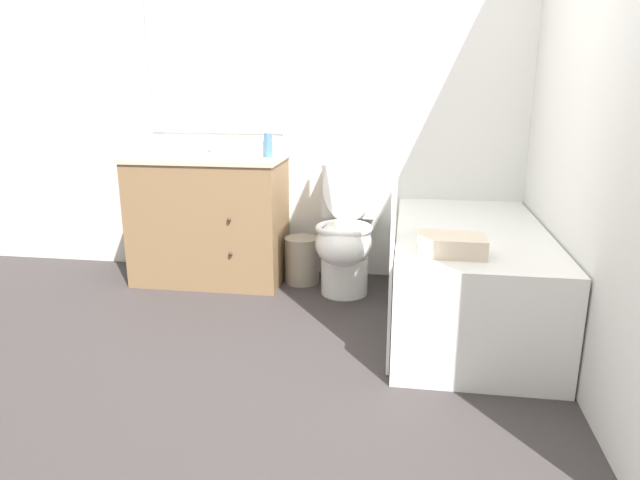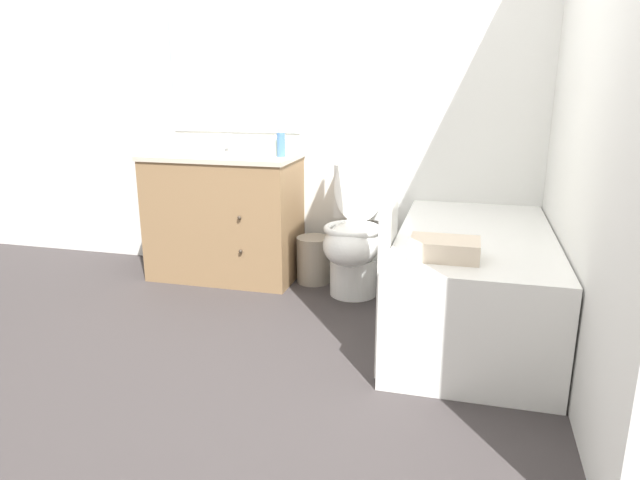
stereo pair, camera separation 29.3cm
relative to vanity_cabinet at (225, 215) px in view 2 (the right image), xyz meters
name	(u,v)px [view 2 (the right image)]	position (x,y,z in m)	size (l,w,h in m)	color
ground_plane	(256,401)	(0.76, -1.44, -0.42)	(14.00, 14.00, 0.00)	#383333
wall_back	(345,86)	(0.75, 0.28, 0.83)	(8.00, 0.06, 2.50)	silver
wall_right	(586,89)	(2.03, -0.60, 0.83)	(0.05, 2.69, 2.50)	silver
vanity_cabinet	(225,215)	(0.00, 0.00, 0.00)	(0.98, 0.54, 0.83)	olive
sink_faucet	(233,146)	(0.00, 0.18, 0.44)	(0.14, 0.12, 0.12)	silver
toilet	(355,235)	(0.90, -0.09, -0.05)	(0.34, 0.66, 0.88)	white
bathtub	(472,282)	(1.61, -0.49, -0.15)	(0.77, 1.48, 0.54)	white
shower_curtain	(392,146)	(1.21, -0.87, 0.58)	(0.02, 0.55, 2.01)	white
wastebasket	(314,260)	(0.61, 0.03, -0.27)	(0.22, 0.22, 0.30)	gray
tissue_box	(276,147)	(0.35, 0.06, 0.46)	(0.13, 0.13, 0.13)	silver
soap_dispenser	(281,144)	(0.41, -0.02, 0.48)	(0.05, 0.05, 0.18)	#4C7AB2
hand_towel_folded	(161,149)	(-0.35, -0.16, 0.44)	(0.20, 0.15, 0.08)	silver
bath_towel_folded	(445,249)	(1.47, -0.97, 0.16)	(0.30, 0.20, 0.09)	beige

